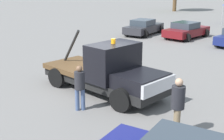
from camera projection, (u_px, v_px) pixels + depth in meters
The scene contains 7 objects.
ground_plane at pixel (103, 91), 13.54m from camera, with size 160.00×160.00×0.00m, color slate.
tow_truck at pixel (109, 72), 13.03m from camera, with size 6.16×2.93×2.51m.
person_near_truck at pixel (178, 103), 9.44m from camera, with size 0.41×0.41×1.86m.
person_at_hood at pixel (80, 85), 11.33m from camera, with size 0.38×0.38×1.71m.
parked_car_charcoal at pixel (144, 27), 27.29m from camera, with size 2.53×4.56×1.34m.
parked_car_maroon at pixel (186, 30), 25.63m from camera, with size 2.90×4.61×1.34m.
traffic_cone at pixel (132, 60), 17.87m from camera, with size 0.40×0.40×0.55m.
Camera 1 is at (7.80, -10.07, 4.67)m, focal length 50.00 mm.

